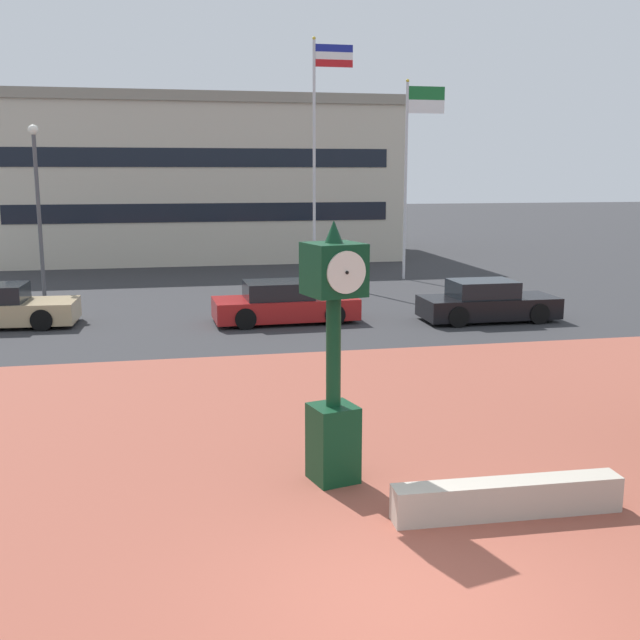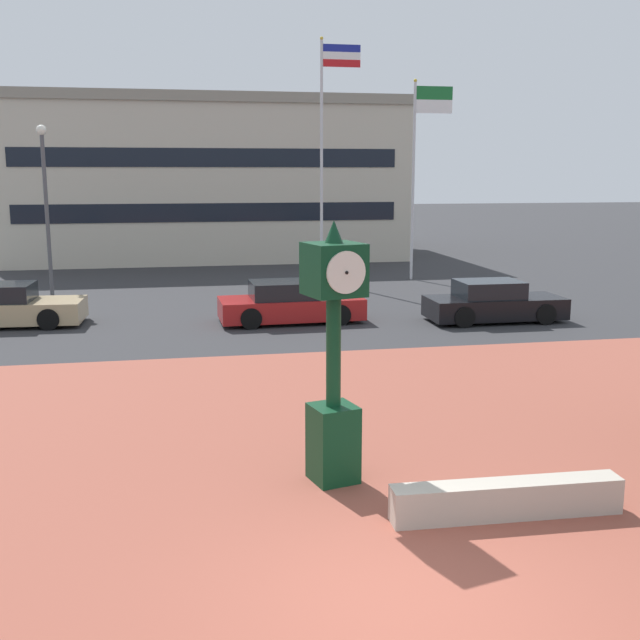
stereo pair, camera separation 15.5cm
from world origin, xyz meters
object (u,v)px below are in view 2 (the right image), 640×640
(street_clock, at_px, (333,357))
(flagpole_secondary, at_px, (419,160))
(flagpole_primary, at_px, (325,142))
(civic_building, at_px, (204,179))
(street_lamp_post, at_px, (46,194))
(car_street_near, at_px, (4,307))
(car_street_mid, at_px, (493,303))
(car_street_far, at_px, (289,304))

(street_clock, xyz_separation_m, flagpole_secondary, (8.10, 21.10, 3.14))
(flagpole_primary, height_order, flagpole_secondary, flagpole_primary)
(flagpole_secondary, xyz_separation_m, civic_building, (-8.48, 12.35, -0.87))
(flagpole_primary, distance_m, street_lamp_post, 11.27)
(car_street_near, bearing_deg, car_street_mid, 85.11)
(flagpole_primary, bearing_deg, car_street_mid, -70.45)
(street_clock, bearing_deg, street_lamp_post, 96.05)
(car_street_near, distance_m, street_lamp_post, 5.64)
(street_clock, distance_m, car_street_far, 12.63)
(flagpole_secondary, height_order, civic_building, civic_building)
(flagpole_primary, height_order, street_lamp_post, flagpole_primary)
(flagpole_secondary, distance_m, civic_building, 15.01)
(car_street_mid, bearing_deg, car_street_near, -97.77)
(car_street_mid, bearing_deg, flagpole_secondary, 176.77)
(car_street_far, height_order, flagpole_primary, flagpole_primary)
(car_street_mid, distance_m, flagpole_primary, 11.50)
(car_street_near, height_order, street_lamp_post, street_lamp_post)
(civic_building, bearing_deg, car_street_far, -85.61)
(car_street_far, height_order, civic_building, civic_building)
(car_street_mid, distance_m, civic_building, 23.66)
(flagpole_primary, bearing_deg, civic_building, 109.81)
(flagpole_secondary, bearing_deg, car_street_mid, -93.56)
(civic_building, bearing_deg, car_street_mid, -70.30)
(car_street_mid, relative_size, car_street_far, 0.95)
(street_clock, bearing_deg, car_street_mid, 42.70)
(car_street_far, bearing_deg, civic_building, -177.38)
(street_clock, bearing_deg, flagpole_secondary, 54.95)
(car_street_near, height_order, car_street_mid, same)
(street_clock, xyz_separation_m, car_street_near, (-7.37, 13.55, -1.36))
(flagpole_secondary, distance_m, street_lamp_post, 15.07)
(flagpole_primary, relative_size, flagpole_secondary, 1.18)
(car_street_mid, distance_m, flagpole_secondary, 10.68)
(car_street_near, height_order, flagpole_primary, flagpole_primary)
(car_street_far, height_order, street_lamp_post, street_lamp_post)
(flagpole_primary, height_order, civic_building, flagpole_primary)
(car_street_mid, distance_m, street_lamp_post, 15.94)
(car_street_mid, height_order, flagpole_primary, flagpole_primary)
(street_clock, xyz_separation_m, flagpole_primary, (4.06, 21.10, 3.85))
(street_lamp_post, bearing_deg, car_street_far, -35.51)
(car_street_near, distance_m, civic_building, 21.40)
(car_street_far, relative_size, civic_building, 0.21)
(car_street_near, xyz_separation_m, flagpole_secondary, (15.46, 7.55, 4.50))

